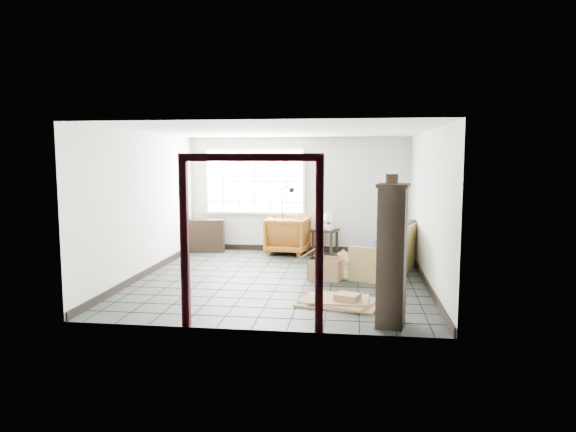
# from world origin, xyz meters

# --- Properties ---
(ground) EXTENTS (5.50, 5.50, 0.00)m
(ground) POSITION_xyz_m (0.00, 0.00, 0.00)
(ground) COLOR black
(ground) RESTS_ON ground
(room_shell) EXTENTS (5.02, 5.52, 2.61)m
(room_shell) POSITION_xyz_m (0.00, 0.03, 1.68)
(room_shell) COLOR beige
(room_shell) RESTS_ON ground
(window_panel) EXTENTS (2.32, 0.08, 1.52)m
(window_panel) POSITION_xyz_m (-1.00, 2.70, 1.60)
(window_panel) COLOR silver
(window_panel) RESTS_ON ground
(doorway_trim) EXTENTS (1.80, 0.08, 2.20)m
(doorway_trim) POSITION_xyz_m (0.00, -2.70, 1.38)
(doorway_trim) COLOR #340C13
(doorway_trim) RESTS_ON ground
(futon_sofa) EXTENTS (1.41, 2.18, 0.90)m
(futon_sofa) POSITION_xyz_m (1.94, 0.79, 0.33)
(futon_sofa) COLOR #A08648
(futon_sofa) RESTS_ON ground
(armchair) EXTENTS (0.98, 0.93, 0.90)m
(armchair) POSITION_xyz_m (-0.20, 2.40, 0.45)
(armchair) COLOR brown
(armchair) RESTS_ON ground
(side_table) EXTENTS (0.64, 0.64, 0.57)m
(side_table) POSITION_xyz_m (0.63, 2.40, 0.47)
(side_table) COLOR black
(side_table) RESTS_ON ground
(table_lamp) EXTENTS (0.30, 0.30, 0.36)m
(table_lamp) POSITION_xyz_m (0.71, 2.39, 0.82)
(table_lamp) COLOR black
(table_lamp) RESTS_ON side_table
(projector) EXTENTS (0.33, 0.30, 0.09)m
(projector) POSITION_xyz_m (0.67, 2.35, 0.62)
(projector) COLOR silver
(projector) RESTS_ON side_table
(floor_lamp) EXTENTS (0.41, 0.28, 1.56)m
(floor_lamp) POSITION_xyz_m (-0.22, 2.35, 0.84)
(floor_lamp) COLOR black
(floor_lamp) RESTS_ON ground
(console_shelf) EXTENTS (1.01, 0.54, 0.74)m
(console_shelf) POSITION_xyz_m (-2.15, 2.40, 0.37)
(console_shelf) COLOR black
(console_shelf) RESTS_ON ground
(tall_shelf) EXTENTS (0.47, 0.56, 1.82)m
(tall_shelf) POSITION_xyz_m (1.75, -2.33, 0.93)
(tall_shelf) COLOR black
(tall_shelf) RESTS_ON ground
(pot) EXTENTS (0.17, 0.17, 0.12)m
(pot) POSITION_xyz_m (1.73, -2.28, 1.88)
(pot) COLOR black
(pot) RESTS_ON tall_shelf
(open_box) EXTENTS (0.98, 0.63, 0.51)m
(open_box) POSITION_xyz_m (0.78, 0.09, 0.19)
(open_box) COLOR #946847
(open_box) RESTS_ON ground
(cardboard_pile) EXTENTS (1.30, 1.09, 0.17)m
(cardboard_pile) POSITION_xyz_m (1.07, -1.43, 0.04)
(cardboard_pile) COLOR #946847
(cardboard_pile) RESTS_ON ground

